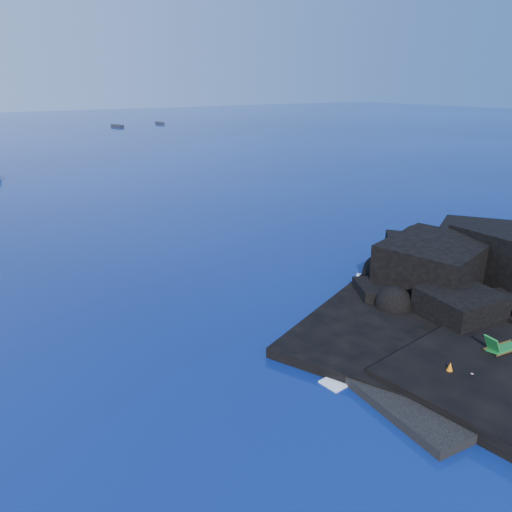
{
  "coord_description": "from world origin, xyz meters",
  "views": [
    {
      "loc": [
        -11.26,
        -8.85,
        10.67
      ],
      "look_at": [
        2.64,
        11.6,
        2.0
      ],
      "focal_mm": 35.0,
      "sensor_mm": 36.0,
      "label": 1
    }
  ],
  "objects_px": {
    "sunbather": "(466,381)",
    "marker_cone": "(450,370)",
    "distant_boat_b": "(160,124)",
    "distant_boat_a": "(117,127)",
    "deck_chair": "(505,343)"
  },
  "relations": [
    {
      "from": "sunbather",
      "to": "marker_cone",
      "type": "relative_size",
      "value": 3.01
    },
    {
      "from": "sunbather",
      "to": "marker_cone",
      "type": "xyz_separation_m",
      "value": [
        -0.04,
        0.67,
        0.13
      ]
    },
    {
      "from": "distant_boat_b",
      "to": "distant_boat_a",
      "type": "bearing_deg",
      "value": -163.43
    },
    {
      "from": "distant_boat_a",
      "to": "distant_boat_b",
      "type": "relative_size",
      "value": 1.07
    },
    {
      "from": "sunbather",
      "to": "distant_boat_a",
      "type": "relative_size",
      "value": 0.44
    },
    {
      "from": "distant_boat_b",
      "to": "marker_cone",
      "type": "bearing_deg",
      "value": -104.65
    },
    {
      "from": "sunbather",
      "to": "marker_cone",
      "type": "bearing_deg",
      "value": 84.02
    },
    {
      "from": "deck_chair",
      "to": "marker_cone",
      "type": "xyz_separation_m",
      "value": [
        -3.1,
        0.26,
        -0.26
      ]
    },
    {
      "from": "deck_chair",
      "to": "distant_boat_b",
      "type": "bearing_deg",
      "value": 80.07
    },
    {
      "from": "distant_boat_a",
      "to": "distant_boat_b",
      "type": "height_order",
      "value": "distant_boat_a"
    },
    {
      "from": "deck_chair",
      "to": "distant_boat_b",
      "type": "height_order",
      "value": "deck_chair"
    },
    {
      "from": "deck_chair",
      "to": "marker_cone",
      "type": "height_order",
      "value": "deck_chair"
    },
    {
      "from": "sunbather",
      "to": "marker_cone",
      "type": "distance_m",
      "value": 0.69
    },
    {
      "from": "deck_chair",
      "to": "distant_boat_a",
      "type": "distance_m",
      "value": 118.73
    },
    {
      "from": "distant_boat_a",
      "to": "distant_boat_b",
      "type": "xyz_separation_m",
      "value": [
        12.57,
        2.71,
        0.0
      ]
    }
  ]
}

